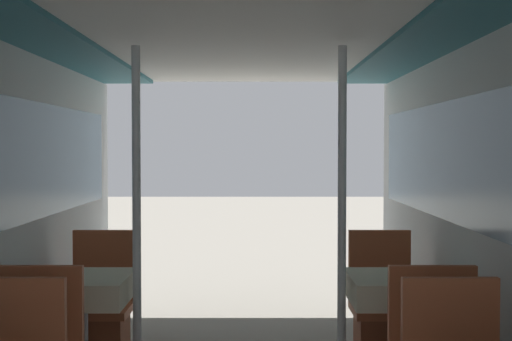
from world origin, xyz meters
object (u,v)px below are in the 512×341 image
(dining_table_left_1, at_px, (79,297))
(support_pole_left_1, at_px, (138,227))
(support_pole_right_1, at_px, (343,227))
(dining_table_right_1, at_px, (403,297))
(chair_right_far_1, at_px, (385,331))
(chair_left_far_1, at_px, (101,331))

(dining_table_left_1, relative_size, support_pole_left_1, 0.36)
(support_pole_left_1, bearing_deg, support_pole_right_1, 0.00)
(dining_table_right_1, distance_m, support_pole_right_1, 0.53)
(chair_right_far_1, bearing_deg, support_pole_left_1, 20.06)
(chair_right_far_1, distance_m, support_pole_right_1, 0.99)
(dining_table_left_1, relative_size, dining_table_right_1, 1.00)
(support_pole_left_1, bearing_deg, chair_right_far_1, 20.06)
(support_pole_left_1, distance_m, support_pole_right_1, 1.18)
(dining_table_left_1, distance_m, support_pole_right_1, 1.57)
(support_pole_left_1, bearing_deg, dining_table_left_1, 180.00)
(chair_left_far_1, relative_size, support_pole_left_1, 0.45)
(support_pole_left_1, bearing_deg, dining_table_right_1, 0.00)
(dining_table_right_1, bearing_deg, chair_right_far_1, 90.00)
(dining_table_left_1, relative_size, support_pole_right_1, 0.36)
(chair_left_far_1, xyz_separation_m, support_pole_right_1, (1.52, -0.55, 0.74))
(dining_table_left_1, height_order, chair_right_far_1, chair_right_far_1)
(dining_table_right_1, bearing_deg, support_pole_left_1, 180.00)
(chair_left_far_1, bearing_deg, dining_table_left_1, 90.00)
(dining_table_right_1, height_order, support_pole_right_1, support_pole_right_1)
(support_pole_left_1, distance_m, dining_table_right_1, 1.57)
(dining_table_left_1, relative_size, chair_right_far_1, 0.81)
(support_pole_left_1, height_order, chair_right_far_1, support_pole_left_1)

